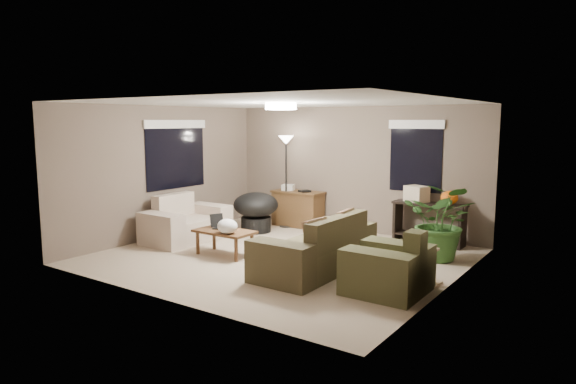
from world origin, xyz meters
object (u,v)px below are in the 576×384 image
Objects in this scene: console_table at (429,220)px; papasan_chair at (256,209)px; loveseat at (185,224)px; armchair at (389,270)px; floor_lamp at (286,151)px; main_sofa at (318,251)px; houseplant at (442,230)px; coffee_table at (224,234)px; desk at (298,209)px; cat_scratching_post at (428,269)px.

console_table is 3.36m from papasan_chair.
loveseat is 1.44× the size of papasan_chair.
floor_lamp is (-3.49, 2.66, 1.30)m from armchair.
houseplant is at bearing 50.67° from main_sofa.
coffee_table is 2.82m from floor_lamp.
loveseat reaches higher than desk.
console_table is 2.60× the size of cat_scratching_post.
main_sofa is at bearing -169.35° from cat_scratching_post.
houseplant reaches higher than console_table.
floor_lamp is 4.53m from cat_scratching_post.
houseplant is at bearing -11.70° from floor_lamp.
papasan_chair is (-0.40, -0.93, 0.09)m from desk.
floor_lamp is (0.22, 0.75, 1.13)m from papasan_chair.
floor_lamp is (-2.23, 2.34, 1.30)m from main_sofa.
loveseat is 2.48m from desk.
houseplant reaches higher than coffee_table.
floor_lamp reaches higher than main_sofa.
papasan_chair is at bearing -106.26° from floor_lamp.
cat_scratching_post is at bearing -70.59° from console_table.
desk is at bearing 66.84° from papasan_chair.
floor_lamp reaches higher than desk.
console_table is 2.42m from cat_scratching_post.
loveseat reaches higher than papasan_chair.
loveseat is at bearing 163.14° from coffee_table.
main_sofa is 1.38× the size of loveseat.
floor_lamp reaches higher than papasan_chair.
desk is at bearing -179.07° from console_table.
coffee_table is 2.69m from desk.
main_sofa is at bearing 165.80° from armchair.
console_table is 1.17× the size of papasan_chair.
floor_lamp is at bearing -134.71° from desk.
console_table is (2.50, 2.71, 0.08)m from coffee_table.
houseplant is at bearing 29.87° from coffee_table.
main_sofa is at bearing 4.72° from coffee_table.
floor_lamp is (0.84, 2.08, 1.30)m from loveseat.
coffee_table is at bearing -16.86° from loveseat.
papasan_chair is at bearing 152.66° from armchair.
console_table is 0.68× the size of floor_lamp.
desk is 4.25m from cat_scratching_post.
houseplant is 1.37m from cat_scratching_post.
main_sofa is 3.07m from loveseat.
houseplant is at bearing -15.20° from desk.
armchair is at bearing -37.36° from floor_lamp.
cat_scratching_post is at bearing -17.96° from papasan_chair.
armchair is at bearing -80.33° from console_table.
papasan_chair is (-2.44, 1.60, 0.17)m from main_sofa.
papasan_chair is at bearing 65.12° from loveseat.
main_sofa is 3.48m from floor_lamp.
coffee_table is 3.34m from cat_scratching_post.
loveseat is 1.45× the size of desk.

